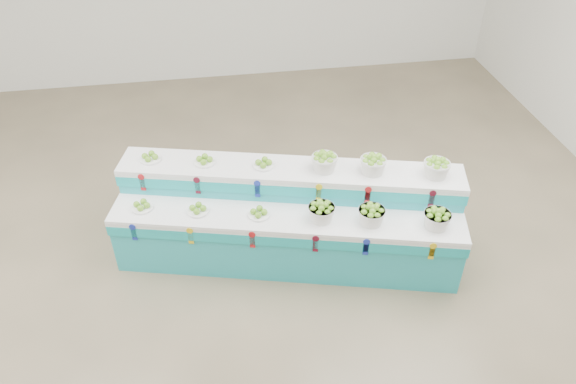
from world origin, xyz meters
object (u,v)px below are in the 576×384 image
object	(u,v)px
display_stand	(288,218)
plate_upper_mid	(204,160)
basket_lower_left	(321,212)
basket_upper_right	(437,167)

from	to	relation	value
display_stand	plate_upper_mid	size ratio (longest dim) A/B	15.97
basket_lower_left	plate_upper_mid	size ratio (longest dim) A/B	1.19
display_stand	basket_lower_left	size ratio (longest dim) A/B	13.47
basket_lower_left	basket_upper_right	bearing A→B (deg)	6.97
display_stand	basket_upper_right	distance (m)	1.64
display_stand	plate_upper_mid	distance (m)	1.09
basket_lower_left	basket_upper_right	world-z (taller)	basket_upper_right
plate_upper_mid	basket_lower_left	bearing A→B (deg)	-34.31
basket_lower_left	basket_upper_right	size ratio (longest dim) A/B	1.00
display_stand	plate_upper_mid	xyz separation A→B (m)	(-0.83, 0.45, 0.56)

